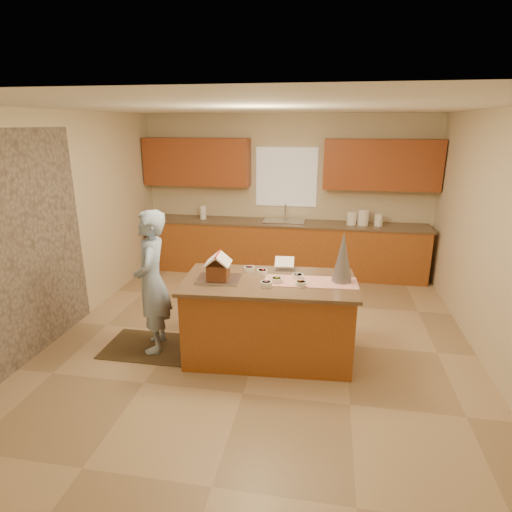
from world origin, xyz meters
name	(u,v)px	position (x,y,z in m)	size (l,w,h in m)	color
floor	(261,338)	(0.00, 0.00, 0.00)	(5.50, 5.50, 0.00)	tan
ceiling	(262,107)	(0.00, 0.00, 2.70)	(5.50, 5.50, 0.00)	silver
wall_back	(286,194)	(0.00, 2.75, 1.35)	(5.50, 5.50, 0.00)	beige
wall_front	(180,359)	(0.00, -2.75, 1.35)	(5.50, 5.50, 0.00)	beige
wall_left	(62,224)	(-2.50, 0.00, 1.35)	(5.50, 5.50, 0.00)	beige
wall_right	(497,243)	(2.50, 0.00, 1.35)	(5.50, 5.50, 0.00)	beige
stone_accent	(20,250)	(-2.48, -0.80, 1.25)	(2.50, 2.50, 0.00)	gray
window_curtain	(286,177)	(0.00, 2.72, 1.65)	(1.05, 0.03, 1.00)	white
back_counter_base	(283,249)	(0.00, 2.45, 0.44)	(4.80, 0.60, 0.88)	#9D5220
back_counter_top	(284,223)	(0.00, 2.45, 0.90)	(4.85, 0.63, 0.04)	brown
upper_cabinet_left	(197,162)	(-1.55, 2.57, 1.90)	(1.85, 0.35, 0.80)	#984720
upper_cabinet_right	(381,165)	(1.55, 2.57, 1.90)	(1.85, 0.35, 0.80)	#984720
sink	(284,224)	(0.00, 2.45, 0.89)	(0.70, 0.45, 0.12)	silver
faucet	(285,212)	(0.00, 2.63, 1.06)	(0.03, 0.03, 0.28)	silver
island_base	(269,320)	(0.14, -0.37, 0.44)	(1.79, 0.89, 0.88)	#9D5220
island_top	(269,282)	(0.14, -0.37, 0.89)	(1.87, 0.97, 0.04)	brown
table_runner	(311,282)	(0.59, -0.35, 0.92)	(0.99, 0.36, 0.01)	#AD180C
baking_tray	(218,279)	(-0.40, -0.46, 0.93)	(0.46, 0.34, 0.02)	silver
cookbook	(284,262)	(0.27, 0.01, 1.00)	(0.22, 0.02, 0.18)	white
tinsel_tree	(343,257)	(0.91, -0.28, 1.19)	(0.22, 0.22, 0.55)	#AEB0BB
rug	(153,347)	(-1.23, -0.44, 0.01)	(1.11, 0.73, 0.01)	black
boy	(152,282)	(-1.18, -0.44, 0.83)	(0.60, 0.39, 1.64)	#92ACD0
canister_a	(352,218)	(1.13, 2.45, 1.03)	(0.16, 0.16, 0.22)	white
canister_b	(363,217)	(1.32, 2.45, 1.05)	(0.18, 0.18, 0.26)	white
canister_c	(379,220)	(1.57, 2.45, 1.02)	(0.14, 0.14, 0.20)	white
paper_towel	(203,212)	(-1.44, 2.45, 1.04)	(0.11, 0.11, 0.24)	white
gingerbread_house	(218,269)	(-0.40, -0.46, 1.04)	(0.29, 0.30, 0.28)	brown
candy_bowls	(275,277)	(0.21, -0.35, 0.94)	(0.74, 0.56, 0.05)	pink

